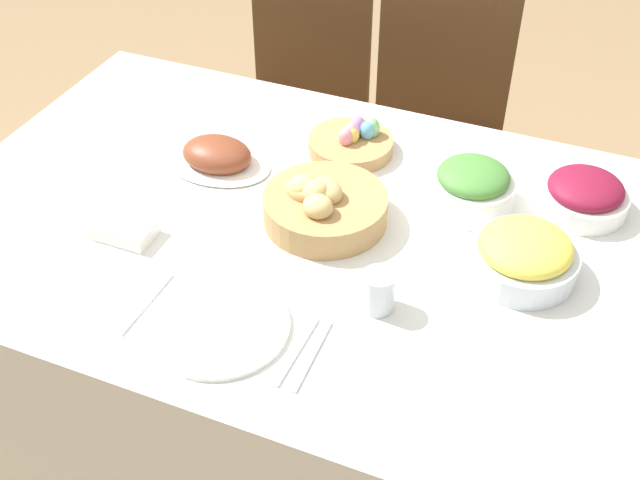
% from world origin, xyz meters
% --- Properties ---
extents(ground_plane, '(12.00, 12.00, 0.00)m').
position_xyz_m(ground_plane, '(0.00, 0.00, 0.00)').
color(ground_plane, '#937551').
extents(dining_table, '(1.81, 1.06, 0.78)m').
position_xyz_m(dining_table, '(0.00, 0.00, 0.39)').
color(dining_table, silver).
rests_on(dining_table, ground).
extents(chair_far_left, '(0.44, 0.44, 0.91)m').
position_xyz_m(chair_far_left, '(-0.51, 0.90, 0.49)').
color(chair_far_left, brown).
rests_on(chair_far_left, ground).
extents(chair_far_center, '(0.46, 0.46, 0.91)m').
position_xyz_m(chair_far_center, '(-0.04, 0.90, 0.49)').
color(chair_far_center, brown).
rests_on(chair_far_center, ground).
extents(bread_basket, '(0.27, 0.27, 0.11)m').
position_xyz_m(bread_basket, '(-0.06, 0.03, 0.82)').
color(bread_basket, '#AD8451').
rests_on(bread_basket, dining_table).
extents(egg_basket, '(0.20, 0.20, 0.08)m').
position_xyz_m(egg_basket, '(-0.10, 0.30, 0.80)').
color(egg_basket, '#AD8451').
rests_on(egg_basket, dining_table).
extents(ham_platter, '(0.26, 0.18, 0.07)m').
position_xyz_m(ham_platter, '(-0.37, 0.13, 0.80)').
color(ham_platter, white).
rests_on(ham_platter, dining_table).
extents(pineapple_bowl, '(0.22, 0.22, 0.10)m').
position_xyz_m(pineapple_bowl, '(0.37, 0.02, 0.82)').
color(pineapple_bowl, silver).
rests_on(pineapple_bowl, dining_table).
extents(beet_salad_bowl, '(0.19, 0.19, 0.09)m').
position_xyz_m(beet_salad_bowl, '(0.45, 0.28, 0.82)').
color(beet_salad_bowl, white).
rests_on(beet_salad_bowl, dining_table).
extents(green_salad_bowl, '(0.19, 0.19, 0.11)m').
position_xyz_m(green_salad_bowl, '(0.22, 0.20, 0.83)').
color(green_salad_bowl, white).
rests_on(green_salad_bowl, dining_table).
extents(dinner_plate, '(0.26, 0.26, 0.01)m').
position_xyz_m(dinner_plate, '(-0.12, -0.34, 0.78)').
color(dinner_plate, white).
rests_on(dinner_plate, dining_table).
extents(fork, '(0.01, 0.18, 0.00)m').
position_xyz_m(fork, '(-0.27, -0.34, 0.78)').
color(fork, silver).
rests_on(fork, dining_table).
extents(knife, '(0.01, 0.18, 0.00)m').
position_xyz_m(knife, '(0.04, -0.34, 0.78)').
color(knife, silver).
rests_on(knife, dining_table).
extents(spoon, '(0.01, 0.18, 0.00)m').
position_xyz_m(spoon, '(0.07, -0.34, 0.78)').
color(spoon, silver).
rests_on(spoon, dining_table).
extents(drinking_cup, '(0.06, 0.06, 0.08)m').
position_xyz_m(drinking_cup, '(0.14, -0.18, 0.82)').
color(drinking_cup, silver).
rests_on(drinking_cup, dining_table).
extents(butter_dish, '(0.13, 0.08, 0.03)m').
position_xyz_m(butter_dish, '(-0.43, -0.18, 0.79)').
color(butter_dish, white).
rests_on(butter_dish, dining_table).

